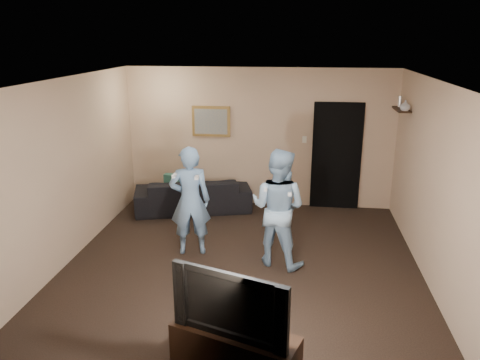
# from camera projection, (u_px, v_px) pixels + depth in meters

# --- Properties ---
(ground) EXTENTS (5.00, 5.00, 0.00)m
(ground) POSITION_uv_depth(u_px,v_px,m) (243.00, 262.00, 6.79)
(ground) COLOR black
(ground) RESTS_ON ground
(ceiling) EXTENTS (5.00, 5.00, 0.04)m
(ceiling) POSITION_uv_depth(u_px,v_px,m) (243.00, 80.00, 6.02)
(ceiling) COLOR silver
(ceiling) RESTS_ON wall_back
(wall_back) EXTENTS (5.00, 0.04, 2.60)m
(wall_back) POSITION_uv_depth(u_px,v_px,m) (259.00, 138.00, 8.77)
(wall_back) COLOR tan
(wall_back) RESTS_ON ground
(wall_front) EXTENTS (5.00, 0.04, 2.60)m
(wall_front) POSITION_uv_depth(u_px,v_px,m) (208.00, 259.00, 4.04)
(wall_front) COLOR tan
(wall_front) RESTS_ON ground
(wall_left) EXTENTS (0.04, 5.00, 2.60)m
(wall_left) POSITION_uv_depth(u_px,v_px,m) (70.00, 170.00, 6.71)
(wall_left) COLOR tan
(wall_left) RESTS_ON ground
(wall_right) EXTENTS (0.04, 5.00, 2.60)m
(wall_right) POSITION_uv_depth(u_px,v_px,m) (433.00, 183.00, 6.10)
(wall_right) COLOR tan
(wall_right) RESTS_ON ground
(sofa) EXTENTS (2.27, 1.37, 0.62)m
(sofa) POSITION_uv_depth(u_px,v_px,m) (193.00, 194.00, 8.72)
(sofa) COLOR black
(sofa) RESTS_ON ground
(throw_pillow) EXTENTS (0.41, 0.18, 0.40)m
(throw_pillow) POSITION_uv_depth(u_px,v_px,m) (175.00, 185.00, 8.72)
(throw_pillow) COLOR #1A4E44
(throw_pillow) RESTS_ON sofa
(painting_frame) EXTENTS (0.72, 0.05, 0.57)m
(painting_frame) POSITION_uv_depth(u_px,v_px,m) (211.00, 121.00, 8.77)
(painting_frame) COLOR olive
(painting_frame) RESTS_ON wall_back
(painting_canvas) EXTENTS (0.62, 0.01, 0.47)m
(painting_canvas) POSITION_uv_depth(u_px,v_px,m) (211.00, 122.00, 8.74)
(painting_canvas) COLOR slate
(painting_canvas) RESTS_ON painting_frame
(doorway) EXTENTS (0.90, 0.06, 2.00)m
(doorway) POSITION_uv_depth(u_px,v_px,m) (336.00, 156.00, 8.66)
(doorway) COLOR black
(doorway) RESTS_ON ground
(light_switch) EXTENTS (0.08, 0.02, 0.12)m
(light_switch) POSITION_uv_depth(u_px,v_px,m) (304.00, 140.00, 8.65)
(light_switch) COLOR silver
(light_switch) RESTS_ON wall_back
(wall_shelf) EXTENTS (0.20, 0.60, 0.03)m
(wall_shelf) POSITION_uv_depth(u_px,v_px,m) (402.00, 109.00, 7.62)
(wall_shelf) COLOR black
(wall_shelf) RESTS_ON wall_right
(shelf_vase) EXTENTS (0.21, 0.21, 0.17)m
(shelf_vase) POSITION_uv_depth(u_px,v_px,m) (405.00, 105.00, 7.36)
(shelf_vase) COLOR #B5B4BA
(shelf_vase) RESTS_ON wall_shelf
(shelf_figurine) EXTENTS (0.06, 0.06, 0.18)m
(shelf_figurine) POSITION_uv_depth(u_px,v_px,m) (400.00, 101.00, 7.76)
(shelf_figurine) COLOR silver
(shelf_figurine) RESTS_ON wall_shelf
(tv_console) EXTENTS (1.31, 0.79, 0.44)m
(tv_console) POSITION_uv_depth(u_px,v_px,m) (235.00, 351.00, 4.49)
(tv_console) COLOR black
(tv_console) RESTS_ON ground
(television) EXTENTS (1.15, 0.52, 0.67)m
(television) POSITION_uv_depth(u_px,v_px,m) (235.00, 300.00, 4.33)
(television) COLOR black
(television) RESTS_ON tv_console
(wii_player_left) EXTENTS (0.67, 0.54, 1.64)m
(wii_player_left) POSITION_uv_depth(u_px,v_px,m) (190.00, 201.00, 6.86)
(wii_player_left) COLOR #6E96C0
(wii_player_left) RESTS_ON ground
(wii_player_right) EXTENTS (1.00, 0.89, 1.69)m
(wii_player_right) POSITION_uv_depth(u_px,v_px,m) (278.00, 208.00, 6.52)
(wii_player_right) COLOR #93B6D5
(wii_player_right) RESTS_ON ground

